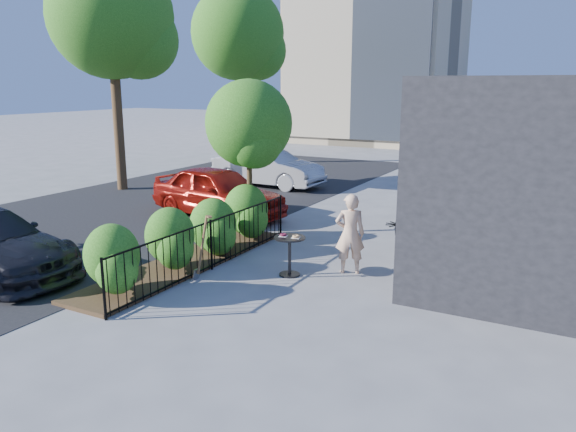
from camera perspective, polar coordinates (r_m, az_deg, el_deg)
The scene contains 13 objects.
ground at distance 11.38m, azimuth -1.58°, elevation -6.61°, with size 120.00×120.00×0.00m, color gray.
fence at distance 12.00m, azimuth -7.81°, elevation -2.87°, with size 0.05×6.05×1.10m.
planting_bed at distance 12.56m, azimuth -10.32°, elevation -4.70°, with size 1.30×6.00×0.08m, color #382616.
shrubs at distance 12.39m, azimuth -9.80°, elevation -1.75°, with size 1.10×5.60×1.24m.
patio_tree at distance 14.26m, azimuth -3.88°, elevation 8.81°, with size 2.20×2.20×3.94m.
street at distance 17.84m, azimuth -16.34°, elevation 0.24°, with size 9.00×30.00×0.01m, color black.
street_tree_near at distance 21.68m, azimuth -17.47°, elevation 18.15°, with size 4.40×4.40×8.28m.
street_tree_far at distance 27.88m, azimuth -5.08°, elevation 17.48°, with size 4.40×4.40×8.28m.
cafe_table at distance 11.54m, azimuth 0.16°, elevation -3.36°, with size 0.65×0.65×0.88m.
woman at distance 11.69m, azimuth 6.32°, elevation -1.81°, with size 0.62×0.40×1.69m, color beige.
shovel at distance 11.33m, azimuth -8.81°, elevation -3.57°, with size 0.47×0.18×1.41m.
car_red at distance 16.77m, azimuth -7.12°, elevation 2.47°, with size 1.77×4.40×1.50m, color maroon.
car_silver at distance 21.67m, azimuth -2.09°, elevation 4.96°, with size 1.54×4.41×1.45m, color #A0A1A5.
Camera 1 is at (5.39, -9.24, 3.88)m, focal length 35.00 mm.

